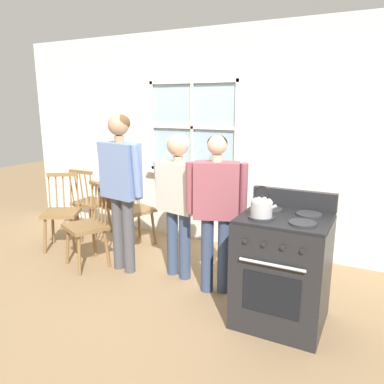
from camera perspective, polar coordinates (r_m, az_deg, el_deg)
ground_plane at (r=3.90m, az=-3.60°, el=-14.23°), size 16.00×16.00×0.00m
wall_back at (r=4.72m, az=5.26°, el=7.63°), size 6.40×0.16×2.70m
chair_by_window at (r=4.36m, az=-15.63°, el=-5.17°), size 0.55×0.54×0.94m
chair_near_wall at (r=4.90m, az=-8.81°, el=-2.79°), size 0.51×0.53×0.94m
chair_center_cluster at (r=5.00m, az=-19.24°, el=-3.06°), size 0.57×0.56×0.94m
chair_near_stove at (r=5.37m, az=-15.22°, el=-1.70°), size 0.42×0.40×0.94m
person_elderly_left at (r=4.00m, az=-10.81°, el=2.25°), size 0.60×0.28×1.70m
person_teen_center at (r=3.81m, az=-2.12°, el=0.07°), size 0.61×0.30×1.51m
person_adult_right at (r=3.49m, az=3.73°, el=-1.44°), size 0.57×0.34×1.53m
stove at (r=3.24m, az=13.58°, el=-11.30°), size 0.71×0.68×1.08m
kettle at (r=2.97m, az=10.57°, el=-2.09°), size 0.21×0.17×0.25m
potted_plant at (r=4.75m, az=2.87°, el=3.61°), size 0.15×0.15×0.34m
handbag at (r=4.37m, az=-13.06°, el=-0.66°), size 0.24×0.24×0.31m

